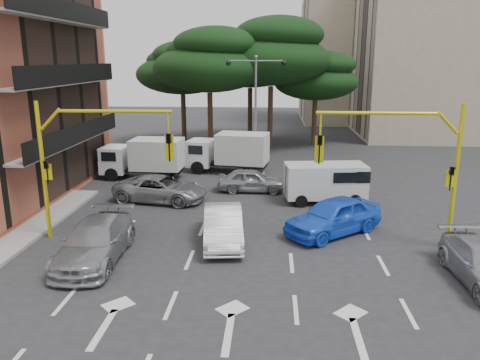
% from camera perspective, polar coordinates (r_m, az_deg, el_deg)
% --- Properties ---
extents(ground, '(120.00, 120.00, 0.00)m').
position_cam_1_polar(ground, '(18.56, 0.01, -9.88)').
color(ground, '#28282B').
rests_on(ground, ground).
extents(median_strip, '(1.40, 6.00, 0.15)m').
position_cam_1_polar(median_strip, '(33.75, 1.85, 1.53)').
color(median_strip, gray).
rests_on(median_strip, ground).
extents(apartment_beige_near, '(20.20, 12.15, 18.70)m').
position_cam_1_polar(apartment_beige_near, '(52.38, 25.88, 14.99)').
color(apartment_beige_near, tan).
rests_on(apartment_beige_near, ground).
extents(apartment_beige_far, '(16.20, 12.15, 16.70)m').
position_cam_1_polar(apartment_beige_far, '(62.00, 15.39, 14.68)').
color(apartment_beige_far, tan).
rests_on(apartment_beige_far, ground).
extents(pine_left_near, '(9.15, 9.15, 10.23)m').
position_cam_1_polar(pine_left_near, '(39.15, -3.68, 14.42)').
color(pine_left_near, '#382616').
rests_on(pine_left_near, ground).
extents(pine_center, '(9.98, 9.98, 11.16)m').
position_cam_1_polar(pine_center, '(40.82, 3.92, 15.39)').
color(pine_center, '#382616').
rests_on(pine_center, ground).
extents(pine_left_far, '(8.32, 8.32, 9.30)m').
position_cam_1_polar(pine_left_far, '(43.58, -6.99, 13.45)').
color(pine_left_far, '#382616').
rests_on(pine_left_far, ground).
extents(pine_right, '(7.49, 7.49, 8.37)m').
position_cam_1_polar(pine_right, '(43.02, 9.34, 12.43)').
color(pine_right, '#382616').
rests_on(pine_right, ground).
extents(pine_back, '(9.15, 9.15, 10.23)m').
position_cam_1_polar(pine_back, '(45.86, 1.33, 14.46)').
color(pine_back, '#382616').
rests_on(pine_back, ground).
extents(signal_mast_right, '(5.79, 0.37, 6.00)m').
position_cam_1_polar(signal_mast_right, '(20.05, 20.25, 2.74)').
color(signal_mast_right, yellow).
rests_on(signal_mast_right, ground).
extents(signal_mast_left, '(5.79, 0.37, 6.00)m').
position_cam_1_polar(signal_mast_left, '(20.81, -18.67, 3.28)').
color(signal_mast_left, yellow).
rests_on(signal_mast_left, ground).
extents(street_lamp_center, '(4.16, 0.36, 7.77)m').
position_cam_1_polar(street_lamp_center, '(32.96, 1.93, 10.63)').
color(street_lamp_center, slate).
rests_on(street_lamp_center, median_strip).
extents(car_white_hatch, '(2.14, 4.75, 1.51)m').
position_cam_1_polar(car_white_hatch, '(20.14, -2.07, -5.56)').
color(car_white_hatch, silver).
rests_on(car_white_hatch, ground).
extents(car_blue_compact, '(4.99, 4.56, 1.65)m').
position_cam_1_polar(car_blue_compact, '(21.49, 11.31, -4.34)').
color(car_blue_compact, blue).
rests_on(car_blue_compact, ground).
extents(car_silver_wagon, '(2.32, 5.40, 1.55)m').
position_cam_1_polar(car_silver_wagon, '(19.24, -17.23, -7.17)').
color(car_silver_wagon, '#919398').
rests_on(car_silver_wagon, ground).
extents(car_silver_cross_a, '(5.40, 3.16, 1.41)m').
position_cam_1_polar(car_silver_cross_a, '(26.23, -9.66, -1.07)').
color(car_silver_cross_a, gray).
rests_on(car_silver_cross_a, ground).
extents(car_silver_cross_b, '(4.03, 1.65, 1.37)m').
position_cam_1_polar(car_silver_cross_b, '(27.78, 1.42, -0.03)').
color(car_silver_cross_b, '#929599').
rests_on(car_silver_cross_b, ground).
extents(van_white, '(4.54, 2.45, 2.17)m').
position_cam_1_polar(van_white, '(26.08, 10.31, -0.33)').
color(van_white, silver).
rests_on(van_white, ground).
extents(box_truck_a, '(5.46, 2.49, 2.64)m').
position_cam_1_polar(box_truck_a, '(31.40, -11.73, 2.57)').
color(box_truck_a, white).
rests_on(box_truck_a, ground).
extents(box_truck_b, '(5.93, 3.24, 2.76)m').
position_cam_1_polar(box_truck_b, '(32.41, -1.45, 3.35)').
color(box_truck_b, white).
rests_on(box_truck_b, ground).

